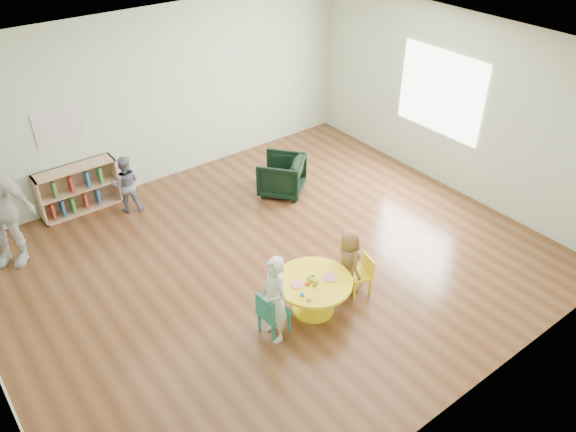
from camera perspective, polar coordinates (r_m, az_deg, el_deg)
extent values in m
plane|color=#55301B|center=(7.70, -1.52, -4.60)|extent=(7.00, 7.00, 0.00)
cube|color=silver|center=(6.36, -1.90, 15.19)|extent=(7.00, 6.00, 0.10)
cube|color=#B4C8AB|center=(9.29, -12.82, 11.66)|extent=(7.00, 0.10, 2.80)
cube|color=#B4C8AB|center=(5.22, 18.19, -8.66)|extent=(7.00, 0.10, 2.80)
cube|color=#B4C8AB|center=(9.19, 16.64, 10.83)|extent=(0.10, 6.00, 2.80)
cube|color=white|center=(9.30, 15.21, 12.01)|extent=(0.02, 1.60, 1.30)
cylinder|color=yellow|center=(6.84, 2.59, -8.17)|extent=(0.16, 0.16, 0.42)
cylinder|color=yellow|center=(6.97, 2.55, -9.33)|extent=(0.51, 0.51, 0.04)
cylinder|color=yellow|center=(6.69, 2.64, -6.70)|extent=(0.92, 0.92, 0.04)
cylinder|color=pink|center=(6.60, 0.98, -6.99)|extent=(0.15, 0.15, 0.02)
cylinder|color=pink|center=(6.72, 4.32, -6.25)|extent=(0.17, 0.17, 0.02)
cylinder|color=yellow|center=(6.64, 2.63, -6.58)|extent=(0.10, 0.12, 0.04)
cylinder|color=#167F21|center=(6.57, 2.71, -7.06)|extent=(0.05, 0.05, 0.02)
cylinder|color=#167F21|center=(6.70, 2.55, -6.11)|extent=(0.05, 0.05, 0.02)
cube|color=red|center=(6.61, 2.01, -6.93)|extent=(0.05, 0.06, 0.02)
cube|color=orange|center=(6.41, 2.13, -8.50)|extent=(0.06, 0.06, 0.02)
cube|color=blue|center=(6.47, 1.44, -7.97)|extent=(0.07, 0.07, 0.02)
cube|color=#167F21|center=(6.69, 2.18, -6.34)|extent=(0.06, 0.05, 0.02)
cube|color=#167A65|center=(6.52, -1.42, -9.81)|extent=(0.33, 0.33, 0.04)
cube|color=#167A65|center=(6.36, -2.35, -9.36)|extent=(0.06, 0.31, 0.26)
cylinder|color=#167A65|center=(6.64, -2.91, -10.69)|extent=(0.04, 0.04, 0.26)
cylinder|color=#167A65|center=(6.51, -1.51, -11.82)|extent=(0.04, 0.04, 0.26)
cylinder|color=#167A65|center=(6.75, -1.30, -9.73)|extent=(0.04, 0.04, 0.26)
cylinder|color=#167A65|center=(6.62, 0.11, -10.81)|extent=(0.04, 0.04, 0.26)
cube|color=yellow|center=(7.12, 7.22, -5.96)|extent=(0.34, 0.34, 0.04)
cube|color=yellow|center=(7.08, 8.15, -4.87)|extent=(0.10, 0.27, 0.24)
cylinder|color=yellow|center=(7.18, 8.33, -7.10)|extent=(0.03, 0.03, 0.24)
cylinder|color=yellow|center=(7.32, 7.51, -6.06)|extent=(0.03, 0.03, 0.24)
cylinder|color=yellow|center=(7.09, 6.77, -7.56)|extent=(0.03, 0.03, 0.24)
cylinder|color=yellow|center=(7.24, 5.96, -6.50)|extent=(0.03, 0.03, 0.24)
cube|color=tan|center=(9.01, -23.94, 1.36)|extent=(0.03, 0.30, 0.75)
cube|color=tan|center=(9.25, -17.16, 3.77)|extent=(0.03, 0.30, 0.75)
cube|color=tan|center=(9.29, -20.08, 0.69)|extent=(1.20, 0.30, 0.03)
cube|color=tan|center=(8.94, -20.96, 4.55)|extent=(1.20, 0.30, 0.03)
cube|color=tan|center=(9.11, -20.51, 2.59)|extent=(1.14, 0.28, 0.03)
cube|color=tan|center=(9.23, -20.80, 2.94)|extent=(1.20, 0.02, 0.75)
cube|color=#B0382F|center=(9.11, -22.84, 0.56)|extent=(0.04, 0.18, 0.26)
cube|color=#2E67A3|center=(9.14, -21.96, 0.87)|extent=(0.04, 0.18, 0.26)
cube|color=#4C9545|center=(9.16, -21.09, 1.19)|extent=(0.04, 0.18, 0.26)
cube|color=#B0382F|center=(9.20, -19.94, 1.60)|extent=(0.04, 0.18, 0.26)
cube|color=#2E67A3|center=(9.25, -18.80, 2.01)|extent=(0.04, 0.18, 0.26)
cube|color=#4C9545|center=(8.96, -22.72, 2.62)|extent=(0.04, 0.18, 0.26)
cube|color=#B0382F|center=(9.00, -21.24, 3.14)|extent=(0.04, 0.18, 0.26)
cube|color=#2E67A3|center=(9.06, -19.78, 3.66)|extent=(0.04, 0.18, 0.26)
cube|color=#4C9545|center=(9.10, -18.62, 4.06)|extent=(0.04, 0.18, 0.26)
cube|color=white|center=(8.82, -22.10, 8.41)|extent=(0.74, 0.01, 0.54)
cube|color=red|center=(8.82, -22.09, 8.40)|extent=(0.70, 0.00, 0.50)
imported|color=black|center=(9.02, -0.66, 4.14)|extent=(0.96, 0.96, 0.63)
imported|color=silver|center=(6.28, -1.38, -8.48)|extent=(0.31, 0.43, 1.11)
imported|color=orange|center=(7.01, 6.14, -4.60)|extent=(0.38, 0.49, 0.89)
imported|color=#171A3B|center=(8.84, -16.13, 3.13)|extent=(0.55, 0.51, 0.92)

